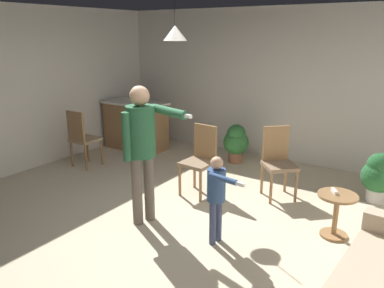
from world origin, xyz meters
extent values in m
plane|color=beige|center=(0.00, 0.00, 0.00)|extent=(7.68, 7.68, 0.00)
cube|color=beige|center=(0.00, 3.20, 1.35)|extent=(6.40, 0.10, 2.70)
cube|color=beige|center=(-3.20, 0.00, 1.35)|extent=(0.10, 6.40, 2.70)
cylinder|color=olive|center=(2.22, 0.36, 0.03)|extent=(0.05, 0.05, 0.06)
cube|color=olive|center=(-2.45, 2.19, 0.45)|extent=(1.20, 0.60, 0.91)
cube|color=beige|center=(-2.45, 2.19, 0.93)|extent=(1.26, 0.66, 0.04)
cylinder|color=olive|center=(1.77, 0.84, 0.51)|extent=(0.44, 0.44, 0.03)
cylinder|color=olive|center=(1.77, 0.84, 0.24)|extent=(0.06, 0.06, 0.49)
cylinder|color=olive|center=(1.77, 0.84, 0.01)|extent=(0.31, 0.31, 0.03)
cylinder|color=#60564C|center=(-0.26, -0.02, 0.43)|extent=(0.12, 0.12, 0.85)
cylinder|color=#60564C|center=(-0.31, -0.19, 0.43)|extent=(0.12, 0.12, 0.85)
cylinder|color=#265938|center=(-0.29, -0.10, 1.15)|extent=(0.34, 0.34, 0.60)
sphere|color=tan|center=(-0.29, -0.10, 1.57)|extent=(0.23, 0.23, 0.23)
cylinder|color=#265938|center=(0.04, 0.01, 1.41)|extent=(0.57, 0.24, 0.10)
cube|color=white|center=(0.34, -0.07, 1.41)|extent=(0.13, 0.07, 0.04)
cylinder|color=#265938|center=(-0.34, -0.29, 1.12)|extent=(0.10, 0.10, 0.57)
cylinder|color=#384260|center=(0.71, 0.02, 0.25)|extent=(0.07, 0.07, 0.51)
cylinder|color=#384260|center=(0.69, -0.09, 0.25)|extent=(0.07, 0.07, 0.51)
cylinder|color=navy|center=(0.70, -0.04, 0.69)|extent=(0.20, 0.20, 0.36)
sphere|color=tan|center=(0.70, -0.04, 0.94)|extent=(0.14, 0.14, 0.14)
cylinder|color=navy|center=(0.72, 0.08, 0.67)|extent=(0.06, 0.06, 0.34)
cylinder|color=navy|center=(0.85, -0.17, 0.84)|extent=(0.34, 0.10, 0.06)
cube|color=white|center=(1.05, -0.20, 0.84)|extent=(0.13, 0.05, 0.04)
cylinder|color=olive|center=(0.01, 1.12, 0.23)|extent=(0.04, 0.04, 0.45)
cylinder|color=olive|center=(-0.35, 1.13, 0.23)|extent=(0.04, 0.04, 0.45)
cylinder|color=olive|center=(-0.01, 0.76, 0.23)|extent=(0.04, 0.04, 0.45)
cylinder|color=olive|center=(-0.37, 0.77, 0.23)|extent=(0.04, 0.04, 0.45)
cube|color=#7F664C|center=(-0.18, 0.95, 0.47)|extent=(0.44, 0.44, 0.05)
cube|color=olive|center=(-0.17, 1.14, 0.75)|extent=(0.38, 0.06, 0.50)
cylinder|color=olive|center=(-2.64, 0.73, 0.23)|extent=(0.04, 0.04, 0.45)
cylinder|color=olive|center=(-2.28, 0.73, 0.23)|extent=(0.04, 0.04, 0.45)
cylinder|color=olive|center=(-2.65, 1.09, 0.23)|extent=(0.04, 0.04, 0.45)
cylinder|color=olive|center=(-2.29, 1.09, 0.23)|extent=(0.04, 0.04, 0.45)
cube|color=#997F60|center=(-2.46, 0.91, 0.47)|extent=(0.43, 0.43, 0.05)
cube|color=olive|center=(-2.46, 0.72, 0.75)|extent=(0.38, 0.04, 0.50)
cylinder|color=olive|center=(0.84, 1.75, 0.23)|extent=(0.04, 0.04, 0.45)
cylinder|color=olive|center=(0.58, 1.50, 0.23)|extent=(0.04, 0.04, 0.45)
cylinder|color=olive|center=(1.08, 1.49, 0.23)|extent=(0.04, 0.04, 0.45)
cylinder|color=olive|center=(0.82, 1.24, 0.23)|extent=(0.04, 0.04, 0.45)
cube|color=#7F664C|center=(0.83, 1.49, 0.47)|extent=(0.59, 0.59, 0.05)
cube|color=olive|center=(0.70, 1.63, 0.75)|extent=(0.30, 0.29, 0.50)
cylinder|color=#B7B2AD|center=(2.01, 2.12, 0.10)|extent=(0.27, 0.27, 0.21)
sphere|color=#235B2D|center=(2.01, 2.12, 0.37)|extent=(0.46, 0.46, 0.46)
sphere|color=#235B2D|center=(2.01, 2.12, 0.53)|extent=(0.34, 0.34, 0.34)
cylinder|color=brown|center=(-0.39, 2.53, 0.10)|extent=(0.26, 0.26, 0.21)
sphere|color=#2D6B33|center=(-0.39, 2.53, 0.37)|extent=(0.45, 0.45, 0.45)
sphere|color=#2D6B33|center=(-0.39, 2.53, 0.53)|extent=(0.34, 0.34, 0.34)
cube|color=white|center=(1.72, 0.87, 0.54)|extent=(0.10, 0.13, 0.04)
cone|color=silver|center=(-0.55, 0.96, 2.25)|extent=(0.32, 0.32, 0.20)
cylinder|color=black|center=(-0.55, 0.96, 2.52)|extent=(0.01, 0.01, 0.36)
camera|label=1|loc=(2.58, -3.32, 2.26)|focal=35.52mm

